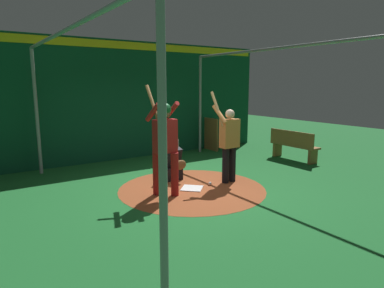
{
  "coord_description": "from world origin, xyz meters",
  "views": [
    {
      "loc": [
        5.62,
        -3.77,
        2.17
      ],
      "look_at": [
        0.0,
        0.0,
        0.95
      ],
      "focal_mm": 31.54,
      "sensor_mm": 36.0,
      "label": 1
    }
  ],
  "objects": [
    {
      "name": "visitor",
      "position": [
        0.04,
        0.95,
        0.94
      ],
      "size": [
        0.54,
        0.5,
        2.0
      ],
      "rotation": [
        0.0,
        0.0,
        0.02
      ],
      "color": "black",
      "rests_on": "ground"
    },
    {
      "name": "baseball_1",
      "position": [
        0.03,
        0.45,
        0.04
      ],
      "size": [
        0.07,
        0.07,
        0.07
      ],
      "primitive_type": "sphere",
      "color": "white",
      "rests_on": "dirt_circle"
    },
    {
      "name": "cage_frame",
      "position": [
        0.0,
        0.0,
        2.14
      ],
      "size": [
        6.25,
        4.83,
        3.01
      ],
      "color": "gray",
      "rests_on": "ground"
    },
    {
      "name": "back_wall",
      "position": [
        -3.56,
        0.0,
        1.69
      ],
      "size": [
        0.23,
        9.59,
        3.36
      ],
      "color": "#0F472D",
      "rests_on": "ground"
    },
    {
      "name": "batter",
      "position": [
        0.04,
        -0.66,
        1.11
      ],
      "size": [
        0.68,
        0.49,
        2.14
      ],
      "color": "maroon",
      "rests_on": "ground"
    },
    {
      "name": "baseball_0",
      "position": [
        0.01,
        -0.69,
        0.04
      ],
      "size": [
        0.07,
        0.07,
        0.07
      ],
      "primitive_type": "sphere",
      "color": "white",
      "rests_on": "dirt_circle"
    },
    {
      "name": "bat_rack",
      "position": [
        -3.32,
        2.87,
        0.49
      ],
      "size": [
        1.06,
        0.2,
        1.05
      ],
      "color": "olive",
      "rests_on": "ground"
    },
    {
      "name": "bench",
      "position": [
        -0.63,
        3.91,
        0.44
      ],
      "size": [
        1.51,
        0.36,
        0.85
      ],
      "color": "olive",
      "rests_on": "ground"
    },
    {
      "name": "dirt_circle",
      "position": [
        0.0,
        0.0,
        0.0
      ],
      "size": [
        3.05,
        3.05,
        0.01
      ],
      "primitive_type": "cylinder",
      "color": "#9E4C28",
      "rests_on": "ground"
    },
    {
      "name": "catcher",
      "position": [
        -0.82,
        0.0,
        0.38
      ],
      "size": [
        0.58,
        0.4,
        0.96
      ],
      "color": "black",
      "rests_on": "ground"
    },
    {
      "name": "ground_plane",
      "position": [
        0.0,
        0.0,
        0.0
      ],
      "size": [
        25.59,
        25.59,
        0.0
      ],
      "primitive_type": "plane",
      "color": "#1E6B2D"
    },
    {
      "name": "home_plate",
      "position": [
        0.0,
        0.0,
        0.01
      ],
      "size": [
        0.59,
        0.59,
        0.01
      ],
      "primitive_type": "cube",
      "rotation": [
        0.0,
        0.0,
        0.79
      ],
      "color": "white",
      "rests_on": "dirt_circle"
    }
  ]
}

